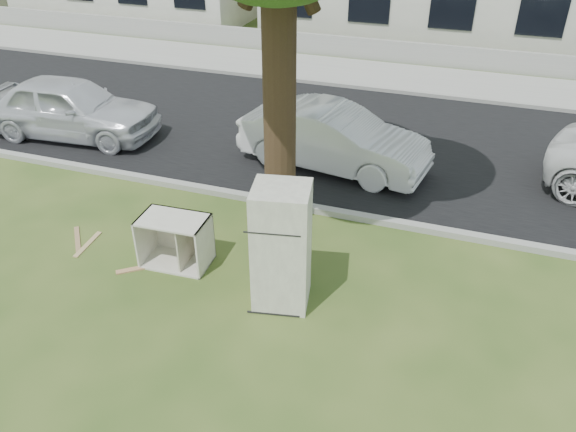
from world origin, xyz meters
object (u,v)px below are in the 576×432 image
(fridge, at_px, (281,247))
(car_center, at_px, (334,138))
(car_left, at_px, (70,108))
(cabinet, at_px, (175,241))

(fridge, distance_m, car_center, 4.59)
(fridge, height_order, car_left, fridge)
(fridge, relative_size, car_center, 0.48)
(fridge, height_order, cabinet, fridge)
(cabinet, bearing_deg, car_center, 67.65)
(fridge, relative_size, cabinet, 1.77)
(car_center, height_order, car_left, car_left)
(cabinet, bearing_deg, car_left, 139.17)
(fridge, distance_m, cabinet, 2.05)
(fridge, bearing_deg, cabinet, 159.44)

